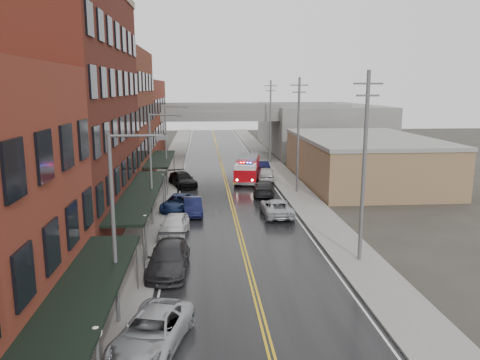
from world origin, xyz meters
TOP-DOWN VIEW (x-y plane):
  - road at (0.00, 30.00)m, footprint 11.00×160.00m
  - sidewalk_left at (-7.30, 30.00)m, footprint 3.00×160.00m
  - sidewalk_right at (7.30, 30.00)m, footprint 3.00×160.00m
  - curb_left at (-5.65, 30.00)m, footprint 0.30×160.00m
  - curb_right at (5.65, 30.00)m, footprint 0.30×160.00m
  - brick_building_b at (-13.30, 23.00)m, footprint 9.00×20.00m
  - brick_building_c at (-13.30, 40.50)m, footprint 9.00×15.00m
  - brick_building_far at (-13.30, 58.00)m, footprint 9.00×20.00m
  - tan_building at (16.00, 40.00)m, footprint 14.00×22.00m
  - right_far_block at (18.00, 70.00)m, footprint 18.00×30.00m
  - awning_0 at (-7.49, 4.00)m, footprint 2.60×16.00m
  - awning_1 at (-7.49, 23.00)m, footprint 2.60×18.00m
  - awning_2 at (-7.49, 40.50)m, footprint 2.60×13.00m
  - globe_lamp_0 at (-6.40, 2.00)m, footprint 0.44×0.44m
  - globe_lamp_1 at (-6.40, 16.00)m, footprint 0.44×0.44m
  - globe_lamp_2 at (-6.40, 30.00)m, footprint 0.44×0.44m
  - street_lamp_0 at (-6.55, 8.00)m, footprint 2.64×0.22m
  - street_lamp_1 at (-6.55, 24.00)m, footprint 2.64×0.22m
  - street_lamp_2 at (-6.55, 40.00)m, footprint 2.64×0.22m
  - utility_pole_0 at (7.20, 15.00)m, footprint 1.80×0.24m
  - utility_pole_1 at (7.20, 35.00)m, footprint 1.80×0.24m
  - utility_pole_2 at (7.20, 55.00)m, footprint 1.80×0.24m
  - overpass at (0.00, 62.00)m, footprint 40.00×10.00m
  - fire_truck at (2.55, 41.51)m, footprint 4.22×8.24m
  - parked_car_left_2 at (-5.00, 5.80)m, footprint 3.85×5.96m
  - parked_car_left_3 at (-4.87, 14.32)m, footprint 2.59×5.83m
  - parked_car_left_4 at (-4.93, 21.20)m, footprint 2.40×5.01m
  - parked_car_left_5 at (-3.65, 27.20)m, footprint 1.87×4.59m
  - parked_car_left_6 at (-5.00, 28.80)m, footprint 3.46×5.49m
  - parked_car_left_7 at (-5.00, 39.20)m, footprint 3.85×5.97m
  - parked_car_right_0 at (3.60, 26.21)m, footprint 2.47×5.36m
  - parked_car_right_1 at (3.60, 34.20)m, footprint 2.97×5.51m
  - parked_car_right_2 at (4.75, 41.80)m, footprint 2.38×5.02m
  - parked_car_right_3 at (5.00, 47.80)m, footprint 1.95×4.57m

SIDE VIEW (x-z plane):
  - road at x=0.00m, z-range 0.00..0.02m
  - sidewalk_left at x=-7.30m, z-range 0.00..0.15m
  - sidewalk_right at x=7.30m, z-range 0.00..0.15m
  - curb_left at x=-5.65m, z-range 0.00..0.15m
  - curb_right at x=5.65m, z-range 0.00..0.15m
  - parked_car_left_6 at x=-5.00m, z-range 0.00..1.41m
  - parked_car_right_3 at x=5.00m, z-range 0.00..1.47m
  - parked_car_left_5 at x=-3.65m, z-range 0.00..1.48m
  - parked_car_right_0 at x=3.60m, z-range 0.00..1.49m
  - parked_car_right_1 at x=3.60m, z-range 0.00..1.52m
  - parked_car_left_2 at x=-5.00m, z-range 0.00..1.53m
  - parked_car_left_7 at x=-5.00m, z-range 0.00..1.61m
  - parked_car_left_4 at x=-4.93m, z-range 0.00..1.65m
  - parked_car_right_2 at x=4.75m, z-range 0.00..1.66m
  - parked_car_left_3 at x=-4.87m, z-range 0.00..1.66m
  - fire_truck at x=2.55m, z-range 0.12..3.01m
  - globe_lamp_0 at x=-6.40m, z-range 0.75..3.87m
  - globe_lamp_1 at x=-6.40m, z-range 0.75..3.87m
  - globe_lamp_2 at x=-6.40m, z-range 0.75..3.87m
  - tan_building at x=16.00m, z-range 0.00..5.00m
  - awning_2 at x=-7.49m, z-range 1.44..4.53m
  - awning_0 at x=-7.49m, z-range 1.44..4.53m
  - awning_1 at x=-7.49m, z-range 1.44..4.53m
  - right_far_block at x=18.00m, z-range 0.00..8.00m
  - street_lamp_0 at x=-6.55m, z-range 0.69..9.69m
  - street_lamp_1 at x=-6.55m, z-range 0.69..9.69m
  - street_lamp_2 at x=-6.55m, z-range 0.69..9.69m
  - overpass at x=0.00m, z-range 2.24..9.74m
  - brick_building_far at x=-13.30m, z-range 0.00..12.00m
  - utility_pole_0 at x=7.20m, z-range 0.31..12.31m
  - utility_pole_1 at x=7.20m, z-range 0.31..12.31m
  - utility_pole_2 at x=7.20m, z-range 0.31..12.31m
  - brick_building_c at x=-13.30m, z-range 0.00..15.00m
  - brick_building_b at x=-13.30m, z-range 0.00..18.00m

